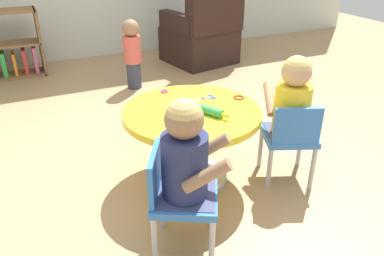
{
  "coord_description": "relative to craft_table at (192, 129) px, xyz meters",
  "views": [
    {
      "loc": [
        -0.84,
        -1.82,
        1.39
      ],
      "look_at": [
        0.0,
        0.0,
        0.36
      ],
      "focal_mm": 35.56,
      "sensor_mm": 36.0,
      "label": 1
    }
  ],
  "objects": [
    {
      "name": "ground_plane",
      "position": [
        0.0,
        0.0,
        -0.35
      ],
      "size": [
        10.0,
        10.0,
        0.0
      ],
      "primitive_type": "plane",
      "color": "tan"
    },
    {
      "name": "craft_table",
      "position": [
        0.0,
        0.0,
        0.0
      ],
      "size": [
        0.81,
        0.81,
        0.48
      ],
      "color": "silver",
      "rests_on": "ground"
    },
    {
      "name": "child_chair_left",
      "position": [
        -0.31,
        -0.5,
        -0.04
      ],
      "size": [
        0.41,
        0.41,
        0.54
      ],
      "color": "#B7B7BC",
      "rests_on": "ground"
    },
    {
      "name": "seated_child_left",
      "position": [
        -0.27,
        -0.52,
        0.18
      ],
      "size": [
        0.43,
        0.4,
        0.51
      ],
      "color": "#3F4772",
      "rests_on": "ground"
    },
    {
      "name": "child_chair_right",
      "position": [
        0.53,
        -0.26,
        -0.04
      ],
      "size": [
        0.39,
        0.39,
        0.54
      ],
      "color": "#B7B7BC",
      "rests_on": "ground"
    },
    {
      "name": "seated_child_right",
      "position": [
        0.54,
        -0.22,
        0.18
      ],
      "size": [
        0.38,
        0.42,
        0.51
      ],
      "color": "#3F4772",
      "rests_on": "ground"
    },
    {
      "name": "armchair_dark",
      "position": [
        1.12,
        2.15,
        -0.04
      ],
      "size": [
        0.83,
        0.84,
        0.85
      ],
      "color": "black",
      "rests_on": "ground"
    },
    {
      "name": "toddler_standing",
      "position": [
        0.15,
        1.69,
        0.01
      ],
      "size": [
        0.17,
        0.17,
        0.67
      ],
      "color": "#33384C",
      "rests_on": "ground"
    },
    {
      "name": "rolling_pin",
      "position": [
        0.07,
        -0.11,
        0.15
      ],
      "size": [
        0.13,
        0.21,
        0.05
      ],
      "color": "green",
      "rests_on": "craft_table"
    },
    {
      "name": "craft_scissors",
      "position": [
        0.16,
        0.11,
        0.13
      ],
      "size": [
        0.14,
        0.08,
        0.01
      ],
      "color": "silver",
      "rests_on": "craft_table"
    },
    {
      "name": "playdough_blob_0",
      "position": [
        -0.12,
        -0.03,
        0.13
      ],
      "size": [
        0.12,
        0.12,
        0.02
      ],
      "primitive_type": "cylinder",
      "color": "#CC99E5",
      "rests_on": "craft_table"
    },
    {
      "name": "cookie_cutter_0",
      "position": [
        -0.05,
        0.32,
        0.13
      ],
      "size": [
        0.05,
        0.05,
        0.01
      ],
      "primitive_type": "torus",
      "color": "#D83FA5",
      "rests_on": "craft_table"
    },
    {
      "name": "cookie_cutter_1",
      "position": [
        0.34,
        0.03,
        0.13
      ],
      "size": [
        0.07,
        0.07,
        0.01
      ],
      "primitive_type": "torus",
      "color": "red",
      "rests_on": "craft_table"
    }
  ]
}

